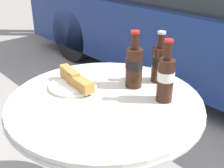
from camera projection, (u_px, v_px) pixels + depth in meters
bistro_table at (105, 128)px, 1.18m from camera, size 0.78×0.78×0.68m
cola_bottle_left at (166, 78)px, 1.06m from camera, size 0.07×0.07×0.25m
cola_bottle_right at (159, 62)px, 1.22m from camera, size 0.07×0.07×0.23m
cola_bottle_center at (134, 65)px, 1.17m from camera, size 0.07×0.07×0.24m
lunch_plate_near at (74, 82)px, 1.20m from camera, size 0.23×0.21×0.07m
parked_car at (208, 17)px, 2.76m from camera, size 4.24×1.66×1.29m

